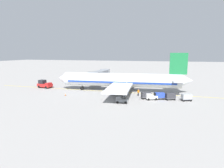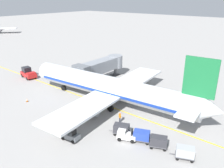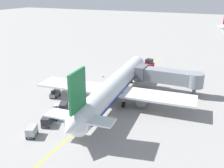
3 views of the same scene
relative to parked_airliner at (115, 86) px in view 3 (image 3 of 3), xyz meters
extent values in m
plane|color=gray|center=(-0.86, -0.35, -3.19)|extent=(400.00, 400.00, 0.00)
cube|color=gold|center=(-0.86, -0.35, -3.18)|extent=(0.24, 80.00, 0.01)
cylinder|color=silver|center=(-0.02, 0.27, 0.10)|extent=(6.33, 32.20, 3.70)
cube|color=#193899|center=(-0.02, 0.27, -0.36)|extent=(6.16, 29.65, 0.44)
cone|color=silver|center=(-1.44, 17.41, 0.10)|extent=(3.81, 2.69, 3.63)
cone|color=silver|center=(1.42, -17.07, 0.40)|extent=(3.37, 3.05, 3.14)
cube|color=black|center=(-1.30, 15.62, 0.75)|extent=(2.86, 1.33, 0.60)
cube|color=silver|center=(0.06, -0.72, -0.55)|extent=(30.33, 7.66, 0.36)
cylinder|color=gray|center=(-5.49, -0.38, -1.80)|extent=(2.26, 3.35, 2.00)
cylinder|color=gray|center=(5.48, 0.53, -1.80)|extent=(2.26, 3.35, 2.00)
cube|color=#196B38|center=(1.22, -14.68, 4.70)|extent=(0.68, 4.41, 5.50)
cube|color=silver|center=(1.20, -14.48, 0.65)|extent=(10.18, 3.42, 0.24)
cylinder|color=black|center=(-0.95, 11.43, -2.64)|extent=(0.54, 1.13, 1.10)
cylinder|color=gray|center=(-0.95, 11.43, -1.09)|extent=(0.24, 0.24, 2.00)
cylinder|color=black|center=(-2.15, -1.91, -2.64)|extent=(0.54, 1.13, 1.10)
cylinder|color=gray|center=(-2.15, -1.91, -1.09)|extent=(0.24, 0.24, 2.00)
cylinder|color=black|center=(2.43, -1.53, -2.64)|extent=(0.54, 1.13, 1.10)
cylinder|color=gray|center=(2.43, -1.53, -1.09)|extent=(0.24, 0.24, 2.00)
cube|color=gray|center=(7.34, 9.21, 0.30)|extent=(12.09, 2.80, 2.60)
cube|color=slate|center=(2.09, 9.21, 0.30)|extent=(2.00, 3.50, 2.99)
cylinder|color=gray|center=(13.38, 9.21, 0.30)|extent=(3.36, 3.36, 2.86)
cylinder|color=#4C4C51|center=(13.38, 9.21, -2.09)|extent=(0.70, 0.70, 2.19)
cube|color=#38383A|center=(13.38, 9.21, -3.11)|extent=(1.80, 1.80, 0.16)
cube|color=#B21E1E|center=(-1.00, 23.90, -2.34)|extent=(2.88, 4.70, 0.90)
cube|color=black|center=(-0.85, 24.87, -1.34)|extent=(1.92, 2.09, 1.10)
cube|color=#B21E1E|center=(-1.25, 22.38, -1.71)|extent=(2.02, 1.39, 0.36)
cylinder|color=black|center=(-0.31, 22.33, -2.79)|extent=(0.47, 0.85, 0.80)
cylinder|color=black|center=(-2.16, 22.63, -2.79)|extent=(0.47, 0.85, 0.80)
cylinder|color=black|center=(0.15, 25.16, -2.79)|extent=(0.47, 0.85, 0.80)
cylinder|color=black|center=(-1.70, 25.46, -2.79)|extent=(0.47, 0.85, 0.80)
cube|color=slate|center=(-11.84, -2.88, -2.56)|extent=(1.55, 2.65, 0.70)
cube|color=slate|center=(-11.93, -2.20, -1.99)|extent=(1.16, 1.19, 0.44)
cube|color=black|center=(-11.74, -3.56, -1.89)|extent=(0.85, 0.28, 0.64)
cylinder|color=black|center=(-11.85, -2.76, -1.91)|extent=(0.12, 0.27, 0.54)
cylinder|color=black|center=(-12.50, -2.09, -2.91)|extent=(0.28, 0.58, 0.56)
cylinder|color=black|center=(-11.43, -1.94, -2.91)|extent=(0.28, 0.58, 0.56)
cylinder|color=black|center=(-12.25, -3.83, -2.91)|extent=(0.28, 0.58, 0.56)
cylinder|color=black|center=(-11.18, -3.67, -2.91)|extent=(0.28, 0.58, 0.56)
cube|color=silver|center=(-7.16, -8.78, -2.56)|extent=(2.10, 2.77, 0.70)
cube|color=silver|center=(-7.43, -8.15, -1.99)|extent=(1.36, 1.37, 0.44)
cube|color=black|center=(-6.88, -9.41, -1.89)|extent=(0.83, 0.48, 0.64)
cylinder|color=black|center=(-7.21, -8.66, -1.91)|extent=(0.18, 0.27, 0.54)
cylinder|color=black|center=(-8.00, -8.19, -2.91)|extent=(0.41, 0.59, 0.56)
cylinder|color=black|center=(-7.01, -7.76, -2.91)|extent=(0.41, 0.59, 0.56)
cylinder|color=black|center=(-7.30, -9.79, -2.91)|extent=(0.41, 0.59, 0.56)
cylinder|color=black|center=(-6.31, -9.36, -2.91)|extent=(0.41, 0.59, 0.56)
cube|color=#4C4C51|center=(-6.57, -7.45, -2.77)|extent=(2.05, 2.53, 0.12)
cube|color=#2D2D33|center=(-6.57, -7.45, -2.16)|extent=(1.95, 2.40, 1.10)
cylinder|color=#4C4C51|center=(-7.13, -6.12, -2.78)|extent=(0.34, 0.67, 0.07)
cylinder|color=black|center=(-7.40, -6.91, -3.01)|extent=(0.25, 0.38, 0.36)
cylinder|color=black|center=(-6.38, -6.48, -3.01)|extent=(0.25, 0.38, 0.36)
cylinder|color=black|center=(-6.76, -8.43, -3.01)|extent=(0.25, 0.38, 0.36)
cylinder|color=black|center=(-5.74, -8.00, -3.01)|extent=(0.25, 0.38, 0.36)
cube|color=#4C4C51|center=(-6.26, -10.52, -2.77)|extent=(2.05, 2.53, 0.12)
cube|color=#233D9E|center=(-6.26, -10.52, -2.16)|extent=(1.95, 2.40, 1.10)
cylinder|color=#4C4C51|center=(-6.82, -9.19, -2.78)|extent=(0.34, 0.67, 0.07)
cylinder|color=black|center=(-7.09, -9.98, -3.01)|extent=(0.25, 0.38, 0.36)
cylinder|color=black|center=(-6.07, -9.55, -3.01)|extent=(0.25, 0.38, 0.36)
cylinder|color=black|center=(-6.45, -11.50, -3.01)|extent=(0.25, 0.38, 0.36)
cylinder|color=black|center=(-5.44, -11.07, -3.01)|extent=(0.25, 0.38, 0.36)
cube|color=#4C4C51|center=(-6.04, -12.89, -2.77)|extent=(2.05, 2.53, 0.12)
cube|color=#2D2D33|center=(-6.04, -12.89, -2.16)|extent=(1.95, 2.40, 1.10)
cylinder|color=#4C4C51|center=(-6.60, -11.55, -2.78)|extent=(0.34, 0.67, 0.07)
cylinder|color=black|center=(-6.86, -12.34, -3.01)|extent=(0.25, 0.38, 0.36)
cylinder|color=black|center=(-5.85, -11.91, -3.01)|extent=(0.25, 0.38, 0.36)
cylinder|color=black|center=(-6.23, -13.86, -3.01)|extent=(0.25, 0.38, 0.36)
cylinder|color=black|center=(-5.21, -13.44, -3.01)|extent=(0.25, 0.38, 0.36)
cube|color=#4C4C51|center=(-5.99, -16.35, -2.77)|extent=(2.05, 2.53, 0.12)
cube|color=#999EA3|center=(-5.99, -16.35, -2.16)|extent=(1.95, 2.40, 1.10)
cylinder|color=#4C4C51|center=(-6.55, -15.01, -2.78)|extent=(0.34, 0.67, 0.07)
cylinder|color=black|center=(-6.82, -15.80, -3.01)|extent=(0.25, 0.38, 0.36)
cylinder|color=black|center=(-5.80, -15.37, -3.01)|extent=(0.25, 0.38, 0.36)
cylinder|color=black|center=(-6.18, -17.32, -3.01)|extent=(0.25, 0.38, 0.36)
cylinder|color=black|center=(-5.16, -16.89, -3.01)|extent=(0.25, 0.38, 0.36)
cylinder|color=#232328|center=(-4.11, -5.36, -2.76)|extent=(0.15, 0.15, 0.85)
cylinder|color=#232328|center=(-3.99, -5.20, -2.76)|extent=(0.15, 0.15, 0.85)
cube|color=orange|center=(-4.05, -5.28, -2.04)|extent=(0.41, 0.45, 0.60)
cylinder|color=orange|center=(-4.19, -5.49, -2.09)|extent=(0.20, 0.23, 0.57)
cylinder|color=orange|center=(-3.91, -5.08, -2.09)|extent=(0.20, 0.23, 0.57)
sphere|color=tan|center=(-4.05, -5.28, -1.61)|extent=(0.22, 0.22, 0.22)
cube|color=red|center=(-4.05, -5.28, -1.59)|extent=(0.22, 0.26, 0.10)
cube|color=black|center=(-8.76, 12.38, -3.17)|extent=(0.36, 0.36, 0.04)
cone|color=orange|center=(-8.76, 12.38, -2.87)|extent=(0.30, 0.30, 0.55)
cylinder|color=white|center=(-8.76, 12.38, -2.84)|extent=(0.21, 0.21, 0.06)
cone|color=silver|center=(14.28, 89.47, 0.22)|extent=(4.00, 3.98, 2.99)
camera|label=1|loc=(-49.94, -11.74, 7.44)|focal=30.20mm
camera|label=2|loc=(-28.89, -23.70, 14.90)|focal=37.03mm
camera|label=3|loc=(18.50, -41.19, 17.31)|focal=41.16mm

